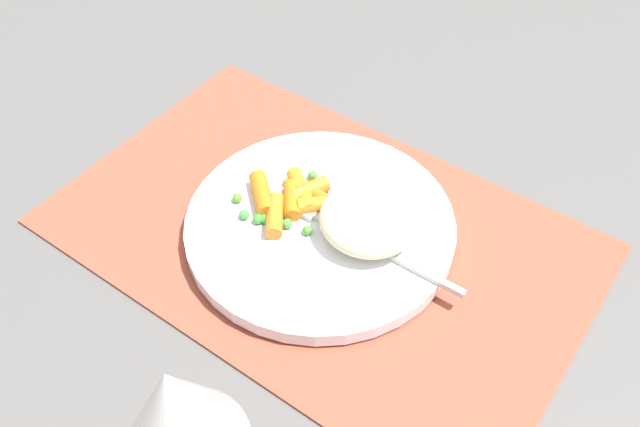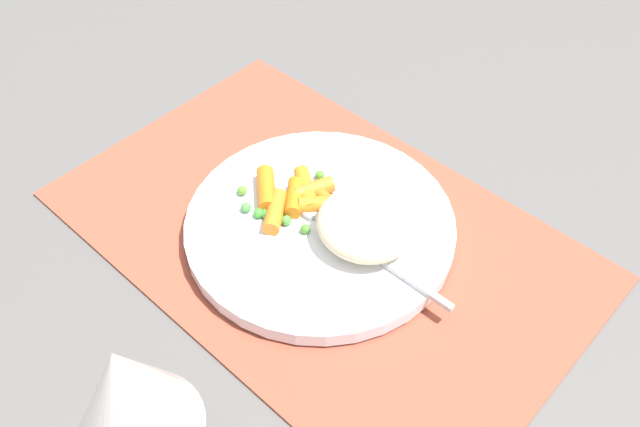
# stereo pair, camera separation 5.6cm
# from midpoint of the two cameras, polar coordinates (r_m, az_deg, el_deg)

# --- Properties ---
(ground_plane) EXTENTS (2.40, 2.40, 0.00)m
(ground_plane) POSITION_cam_midpoint_polar(r_m,az_deg,el_deg) (0.67, 2.38, -1.91)
(ground_plane) COLOR #565451
(placemat) EXTENTS (0.51, 0.32, 0.01)m
(placemat) POSITION_cam_midpoint_polar(r_m,az_deg,el_deg) (0.67, 2.39, -1.74)
(placemat) COLOR #9E4733
(placemat) RESTS_ON ground_plane
(plate) EXTENTS (0.26, 0.26, 0.02)m
(plate) POSITION_cam_midpoint_polar(r_m,az_deg,el_deg) (0.66, 2.42, -1.14)
(plate) COLOR white
(plate) RESTS_ON placemat
(rice_mound) EXTENTS (0.09, 0.09, 0.04)m
(rice_mound) POSITION_cam_midpoint_polar(r_m,az_deg,el_deg) (0.63, 6.28, -1.04)
(rice_mound) COLOR beige
(rice_mound) RESTS_ON plate
(carrot_portion) EXTENTS (0.10, 0.09, 0.02)m
(carrot_portion) POSITION_cam_midpoint_polar(r_m,az_deg,el_deg) (0.67, 0.45, 1.33)
(carrot_portion) COLOR orange
(carrot_portion) RESTS_ON plate
(pea_scatter) EXTENTS (0.09, 0.09, 0.01)m
(pea_scatter) POSITION_cam_midpoint_polar(r_m,az_deg,el_deg) (0.66, -1.03, 0.45)
(pea_scatter) COLOR #4F952E
(pea_scatter) RESTS_ON plate
(fork) EXTENTS (0.20, 0.02, 0.01)m
(fork) POSITION_cam_midpoint_polar(r_m,az_deg,el_deg) (0.64, 4.46, -1.87)
(fork) COLOR silver
(fork) RESTS_ON plate
(wine_glass) EXTENTS (0.08, 0.08, 0.18)m
(wine_glass) POSITION_cam_midpoint_polar(r_m,az_deg,el_deg) (0.44, -11.86, -14.81)
(wine_glass) COLOR silver
(wine_glass) RESTS_ON ground_plane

